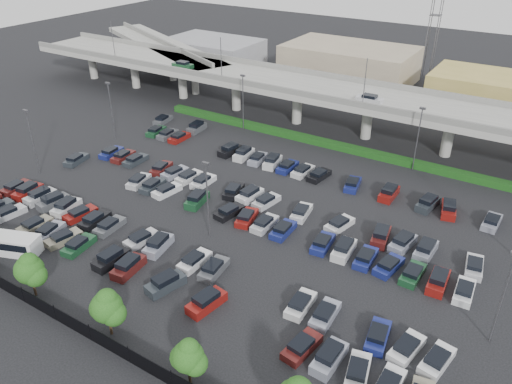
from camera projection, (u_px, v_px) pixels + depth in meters
ground at (244, 208)px, 68.50m from camera, size 280.00×280.00×0.00m
overpass at (341, 96)px, 88.81m from camera, size 150.00×13.00×15.80m
on_ramp at (162, 47)px, 121.09m from camera, size 50.93×30.13×8.80m
hedge at (323, 143)px, 86.69m from camera, size 66.00×1.60×1.10m
fence at (83, 329)px, 47.41m from camera, size 70.00×0.10×2.00m
tree_row at (96, 302)px, 46.87m from camera, size 65.07×3.66×5.94m
shuttle_bus at (10, 243)px, 59.05m from camera, size 7.64×4.85×2.32m
parked_cars at (225, 214)px, 66.03m from camera, size 63.09×41.67×1.67m
light_poles at (227, 155)px, 68.84m from camera, size 66.90×48.38×10.30m
distant_buildings at (451, 82)px, 106.57m from camera, size 138.00×24.00×9.00m
comm_tower at (436, 12)px, 113.64m from camera, size 2.40×2.40×30.00m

